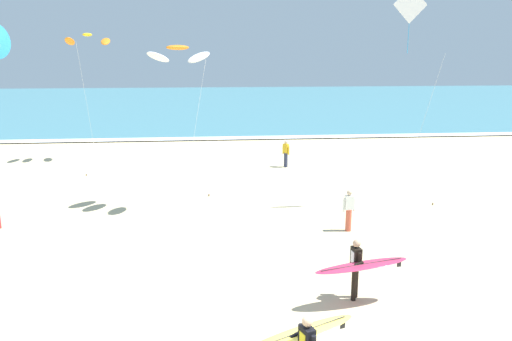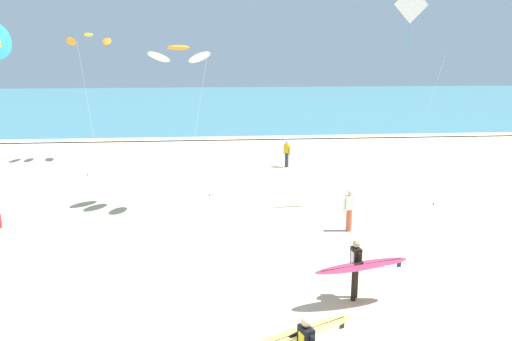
{
  "view_description": "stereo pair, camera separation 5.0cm",
  "coord_description": "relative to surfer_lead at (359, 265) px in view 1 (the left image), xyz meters",
  "views": [
    {
      "loc": [
        -1.97,
        -8.63,
        6.53
      ],
      "look_at": [
        -0.65,
        5.07,
        3.31
      ],
      "focal_mm": 35.36,
      "sensor_mm": 36.0,
      "label": 1
    },
    {
      "loc": [
        -1.92,
        -8.63,
        6.53
      ],
      "look_at": [
        -0.65,
        5.07,
        3.31
      ],
      "focal_mm": 35.36,
      "sensor_mm": 36.0,
      "label": 2
    }
  ],
  "objects": [
    {
      "name": "kite_arc_amber_mid",
      "position": [
        -5.04,
        8.96,
        5.43
      ],
      "size": [
        2.94,
        3.01,
        6.84
      ],
      "color": "white",
      "rests_on": "ground"
    },
    {
      "name": "kite_arc_golden_near",
      "position": [
        -10.86,
        19.42,
        6.26
      ],
      "size": [
        2.64,
        4.84,
        7.68
      ],
      "color": "orange",
      "rests_on": "ground"
    },
    {
      "name": "ocean_water",
      "position": [
        -1.92,
        56.36,
        -1.01
      ],
      "size": [
        160.0,
        60.0,
        0.08
      ],
      "primitive_type": "cube",
      "color": "teal",
      "rests_on": "ground"
    },
    {
      "name": "bystander_white_top",
      "position": [
        1.28,
        5.47,
        -0.24
      ],
      "size": [
        0.5,
        0.22,
        1.59
      ],
      "color": "#D8593F",
      "rests_on": "ground"
    },
    {
      "name": "shoreline_foam",
      "position": [
        -1.92,
        26.66,
        -0.97
      ],
      "size": [
        160.0,
        1.46,
        0.01
      ],
      "primitive_type": "cube",
      "color": "white",
      "rests_on": "ocean_water"
    },
    {
      "name": "surfer_lead",
      "position": [
        0.0,
        0.0,
        0.0
      ],
      "size": [
        2.61,
        1.06,
        1.71
      ],
      "color": "black",
      "rests_on": "ground"
    },
    {
      "name": "kite_diamond_ivory_far",
      "position": [
        4.25,
        8.2,
        7.13
      ],
      "size": [
        2.42,
        0.23,
        9.12
      ],
      "color": "white",
      "rests_on": "ground"
    },
    {
      "name": "bystander_yellow_top",
      "position": [
        0.6,
        16.47,
        -0.24
      ],
      "size": [
        0.35,
        0.4,
        1.59
      ],
      "color": "#2D334C",
      "rests_on": "ground"
    }
  ]
}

